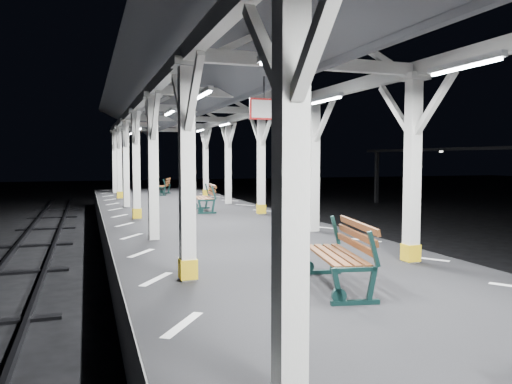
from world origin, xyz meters
TOP-DOWN VIEW (x-y plane):
  - ground at (0.00, 0.00)m, footprint 120.00×120.00m
  - platform at (0.00, 0.00)m, footprint 6.00×50.00m
  - hazard_stripes_left at (-2.45, 0.00)m, footprint 1.00×48.00m
  - canopy at (0.00, -0.02)m, footprint 5.40×49.00m
  - bench_mid at (0.02, 0.85)m, footprint 0.99×1.85m
  - bench_far at (0.53, 11.54)m, footprint 0.81×1.78m
  - bench_extra at (0.32, 19.94)m, footprint 1.01×1.65m

SIDE VIEW (x-z plane):
  - ground at x=0.00m, z-range 0.00..0.00m
  - platform at x=0.00m, z-range 0.00..1.00m
  - hazard_stripes_left at x=-2.45m, z-range 1.00..1.01m
  - bench_extra at x=0.32m, z-range 1.03..1.87m
  - bench_far at x=0.53m, z-range 1.03..1.96m
  - bench_mid at x=0.02m, z-range 1.03..1.98m
  - canopy at x=0.00m, z-range 2.23..6.88m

